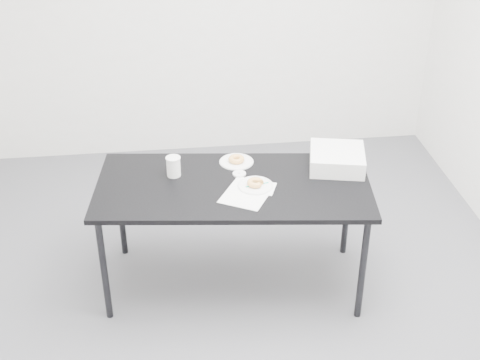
{
  "coord_description": "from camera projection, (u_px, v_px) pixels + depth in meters",
  "views": [
    {
      "loc": [
        -0.26,
        -3.24,
        2.8
      ],
      "look_at": [
        0.13,
        0.02,
        0.83
      ],
      "focal_mm": 50.0,
      "sensor_mm": 36.0,
      "label": 1
    }
  ],
  "objects": [
    {
      "name": "donut_near",
      "position": [
        255.0,
        183.0,
        3.92
      ],
      "size": [
        0.13,
        0.13,
        0.03
      ],
      "primitive_type": "torus",
      "rotation": [
        0.0,
        0.0,
        -0.51
      ],
      "color": "gold",
      "rests_on": "plate_near"
    },
    {
      "name": "bakery_box",
      "position": [
        337.0,
        159.0,
        4.11
      ],
      "size": [
        0.39,
        0.39,
        0.11
      ],
      "primitive_type": "cube",
      "rotation": [
        0.0,
        0.0,
        -0.22
      ],
      "color": "silver",
      "rests_on": "table"
    },
    {
      "name": "floor",
      "position": [
        219.0,
        296.0,
        4.22
      ],
      "size": [
        4.0,
        4.0,
        0.0
      ],
      "primitive_type": "plane",
      "color": "#525358",
      "rests_on": "ground"
    },
    {
      "name": "cup_lid",
      "position": [
        239.0,
        174.0,
        4.05
      ],
      "size": [
        0.08,
        0.08,
        0.01
      ],
      "primitive_type": "cylinder",
      "color": "white",
      "rests_on": "table"
    },
    {
      "name": "donut_far",
      "position": [
        236.0,
        159.0,
        4.17
      ],
      "size": [
        0.1,
        0.1,
        0.03
      ],
      "primitive_type": "torus",
      "rotation": [
        0.0,
        0.0,
        -0.02
      ],
      "color": "gold",
      "rests_on": "plate_far"
    },
    {
      "name": "plate_far",
      "position": [
        236.0,
        162.0,
        4.18
      ],
      "size": [
        0.21,
        0.21,
        0.01
      ],
      "primitive_type": "cylinder",
      "color": "white",
      "rests_on": "table"
    },
    {
      "name": "napkin",
      "position": [
        262.0,
        188.0,
        3.92
      ],
      "size": [
        0.19,
        0.19,
        0.0
      ],
      "primitive_type": "cube",
      "rotation": [
        0.0,
        0.0,
        -0.37
      ],
      "color": "white",
      "rests_on": "table"
    },
    {
      "name": "scorecard",
      "position": [
        247.0,
        193.0,
        3.87
      ],
      "size": [
        0.37,
        0.39,
        0.0
      ],
      "primitive_type": "cube",
      "rotation": [
        0.0,
        0.0,
        -0.51
      ],
      "color": "white",
      "rests_on": "table"
    },
    {
      "name": "table",
      "position": [
        233.0,
        192.0,
        3.99
      ],
      "size": [
        1.7,
        0.95,
        0.74
      ],
      "rotation": [
        0.0,
        0.0,
        -0.12
      ],
      "color": "black",
      "rests_on": "floor"
    },
    {
      "name": "coffee_cup",
      "position": [
        174.0,
        166.0,
        4.01
      ],
      "size": [
        0.08,
        0.08,
        0.13
      ],
      "primitive_type": "cylinder",
      "color": "white",
      "rests_on": "table"
    },
    {
      "name": "pen",
      "position": [
        257.0,
        185.0,
        3.93
      ],
      "size": [
        0.14,
        0.05,
        0.01
      ],
      "primitive_type": "cylinder",
      "rotation": [
        0.0,
        1.57,
        0.24
      ],
      "color": "#0D9071",
      "rests_on": "scorecard"
    },
    {
      "name": "logo_patch",
      "position": [
        260.0,
        185.0,
        3.94
      ],
      "size": [
        0.07,
        0.07,
        0.0
      ],
      "primitive_type": "cube",
      "rotation": [
        0.0,
        0.0,
        -0.51
      ],
      "color": "green",
      "rests_on": "scorecard"
    },
    {
      "name": "plate_near",
      "position": [
        255.0,
        185.0,
        3.93
      ],
      "size": [
        0.21,
        0.21,
        0.01
      ],
      "primitive_type": "cylinder",
      "color": "white",
      "rests_on": "napkin"
    }
  ]
}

